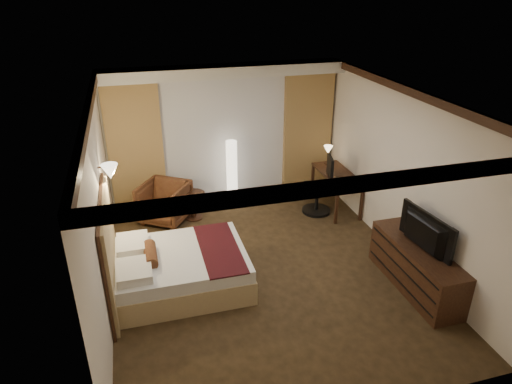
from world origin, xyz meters
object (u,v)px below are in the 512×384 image
object	(u,v)px
bed	(182,270)
dresser	(416,267)
television	(421,229)
armchair	(164,201)
office_chair	(318,185)
side_table	(193,206)
desk	(336,191)
floor_lamp	(232,173)

from	to	relation	value
bed	dresser	size ratio (longest dim) A/B	1.08
dresser	television	size ratio (longest dim) A/B	1.68
bed	armchair	xyz separation A→B (m)	(-0.05, 2.07, 0.14)
bed	office_chair	bearing A→B (deg)	30.48
bed	side_table	xyz separation A→B (m)	(0.47, 2.03, -0.02)
side_table	television	size ratio (longest dim) A/B	0.49
side_table	desk	bearing A→B (deg)	-7.05
desk	office_chair	size ratio (longest dim) A/B	1.11
dresser	side_table	bearing A→B (deg)	133.12
armchair	floor_lamp	world-z (taller)	floor_lamp
bed	desk	xyz separation A→B (m)	(3.20, 1.69, 0.10)
office_chair	dresser	world-z (taller)	office_chair
office_chair	dresser	bearing A→B (deg)	-65.76
floor_lamp	desk	size ratio (longest dim) A/B	1.06
bed	side_table	world-z (taller)	bed
floor_lamp	bed	bearing A→B (deg)	-118.48
side_table	desk	xyz separation A→B (m)	(2.74, -0.34, 0.12)
office_chair	television	bearing A→B (deg)	-66.41
side_table	floor_lamp	size ratio (longest dim) A/B	0.38
television	bed	bearing A→B (deg)	67.69
dresser	floor_lamp	bearing A→B (deg)	120.20
bed	desk	size ratio (longest dim) A/B	1.49
floor_lamp	dresser	xyz separation A→B (m)	(1.95, -3.35, -0.33)
desk	bed	bearing A→B (deg)	-152.14
desk	dresser	xyz separation A→B (m)	(0.05, -2.64, -0.04)
dresser	desk	bearing A→B (deg)	91.09
side_table	floor_lamp	xyz separation A→B (m)	(0.84, 0.37, 0.41)
side_table	dresser	xyz separation A→B (m)	(2.79, -2.97, 0.08)
armchair	desk	xyz separation A→B (m)	(3.25, -0.38, -0.04)
bed	dresser	world-z (taller)	dresser
side_table	dresser	world-z (taller)	dresser
desk	television	distance (m)	2.70
bed	office_chair	world-z (taller)	office_chair
side_table	television	xyz separation A→B (m)	(2.76, -2.97, 0.72)
dresser	television	bearing A→B (deg)	180.00
desk	dresser	bearing A→B (deg)	-88.91
bed	armchair	distance (m)	2.08
armchair	desk	bearing A→B (deg)	27.20
bed	television	size ratio (longest dim) A/B	1.81
dresser	television	xyz separation A→B (m)	(-0.03, 0.00, 0.64)
armchair	television	distance (m)	4.49
desk	office_chair	world-z (taller)	office_chair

